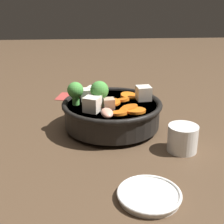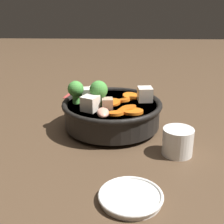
% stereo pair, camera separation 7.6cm
% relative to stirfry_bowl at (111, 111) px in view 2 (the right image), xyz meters
% --- Properties ---
extents(ground_plane, '(3.00, 3.00, 0.00)m').
position_rel_stirfry_bowl_xyz_m(ground_plane, '(-0.00, -0.00, -0.05)').
color(ground_plane, '#4C3826').
extents(stirfry_bowl, '(0.24, 0.24, 0.13)m').
position_rel_stirfry_bowl_xyz_m(stirfry_bowl, '(0.00, 0.00, 0.00)').
color(stirfry_bowl, black).
rests_on(stirfry_bowl, ground_plane).
extents(side_saucer, '(0.11, 0.11, 0.01)m').
position_rel_stirfry_bowl_xyz_m(side_saucer, '(-0.04, 0.28, -0.04)').
color(side_saucer, white).
rests_on(side_saucer, ground_plane).
extents(tea_cup, '(0.06, 0.06, 0.06)m').
position_rel_stirfry_bowl_xyz_m(tea_cup, '(-0.14, 0.13, -0.02)').
color(tea_cup, white).
rests_on(tea_cup, ground_plane).
extents(napkin, '(0.12, 0.10, 0.00)m').
position_rel_stirfry_bowl_xyz_m(napkin, '(0.10, -0.25, -0.04)').
color(napkin, '#A33833').
rests_on(napkin, ground_plane).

